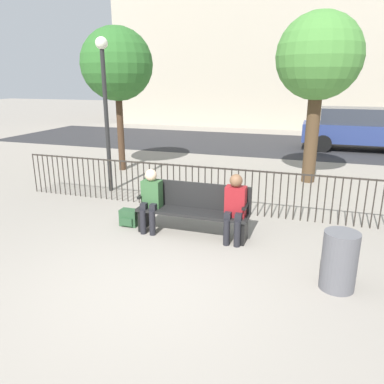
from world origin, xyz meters
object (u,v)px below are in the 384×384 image
(tree_0, at_px, (319,59))
(lamp_post, at_px, (105,92))
(seated_person_0, at_px, (151,197))
(seated_person_1, at_px, (235,205))
(park_bench, at_px, (193,207))
(tree_1, at_px, (117,65))
(backpack, at_px, (129,218))
(parked_car_0, at_px, (357,128))
(trash_bin, at_px, (339,261))

(tree_0, distance_m, lamp_post, 5.30)
(seated_person_0, bearing_deg, seated_person_1, 0.08)
(park_bench, height_order, tree_1, tree_1)
(backpack, bearing_deg, seated_person_1, -2.66)
(park_bench, bearing_deg, parked_car_0, 70.82)
(park_bench, distance_m, parked_car_0, 10.43)
(tree_0, height_order, tree_1, tree_0)
(tree_0, relative_size, tree_1, 1.04)
(tree_0, bearing_deg, lamp_post, -152.11)
(seated_person_1, xyz_separation_m, lamp_post, (-3.57, 2.05, 1.71))
(tree_1, height_order, trash_bin, tree_1)
(lamp_post, bearing_deg, tree_1, 111.22)
(trash_bin, bearing_deg, seated_person_0, 161.91)
(tree_0, bearing_deg, seated_person_0, -119.96)
(seated_person_1, height_order, parked_car_0, parked_car_0)
(tree_1, bearing_deg, tree_0, 3.71)
(seated_person_1, bearing_deg, backpack, 177.34)
(trash_bin, bearing_deg, tree_0, 95.67)
(backpack, height_order, trash_bin, trash_bin)
(seated_person_0, height_order, tree_0, tree_0)
(tree_0, height_order, trash_bin, tree_0)
(seated_person_1, bearing_deg, seated_person_0, -179.92)
(tree_0, relative_size, parked_car_0, 1.02)
(seated_person_0, bearing_deg, backpack, 169.25)
(backpack, relative_size, tree_0, 0.08)
(parked_car_0, bearing_deg, tree_0, -106.17)
(seated_person_1, height_order, tree_0, tree_0)
(seated_person_0, height_order, seated_person_1, seated_person_1)
(seated_person_1, bearing_deg, park_bench, 170.27)
(park_bench, bearing_deg, trash_bin, -25.95)
(tree_0, relative_size, trash_bin, 5.36)
(backpack, xyz_separation_m, tree_1, (-2.35, 4.05, 2.90))
(seated_person_0, distance_m, backpack, 0.72)
(backpack, distance_m, parked_car_0, 10.97)
(seated_person_1, xyz_separation_m, parked_car_0, (2.66, 9.98, 0.18))
(tree_0, height_order, parked_car_0, tree_0)
(park_bench, height_order, lamp_post, lamp_post)
(tree_1, relative_size, lamp_post, 1.15)
(seated_person_1, distance_m, backpack, 2.10)
(park_bench, distance_m, tree_0, 5.43)
(park_bench, xyz_separation_m, trash_bin, (2.39, -1.16, -0.10))
(seated_person_1, distance_m, tree_0, 5.25)
(parked_car_0, bearing_deg, seated_person_1, -104.90)
(tree_0, bearing_deg, backpack, -125.18)
(seated_person_0, bearing_deg, tree_1, 124.53)
(seated_person_0, relative_size, parked_car_0, 0.27)
(seated_person_0, bearing_deg, lamp_post, 134.85)
(seated_person_0, relative_size, tree_1, 0.28)
(seated_person_1, relative_size, tree_1, 0.29)
(tree_0, bearing_deg, trash_bin, -84.33)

